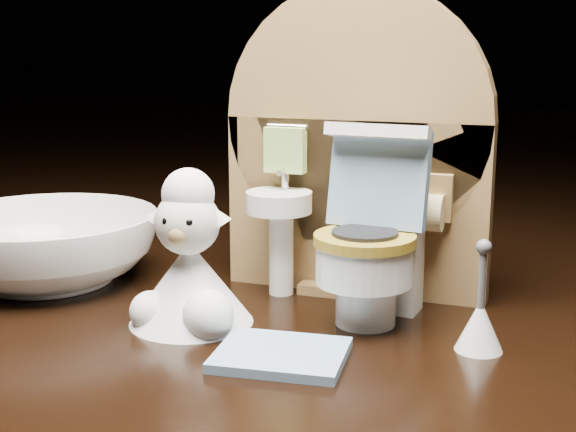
% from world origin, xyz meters
% --- Properties ---
extents(backdrop_panel, '(0.13, 0.05, 0.15)m').
position_xyz_m(backdrop_panel, '(-0.00, 0.06, 0.07)').
color(backdrop_panel, olive).
rests_on(backdrop_panel, ground).
extents(toy_toilet, '(0.05, 0.06, 0.09)m').
position_xyz_m(toy_toilet, '(0.02, 0.03, 0.03)').
color(toy_toilet, white).
rests_on(toy_toilet, ground).
extents(bath_mat, '(0.05, 0.05, 0.00)m').
position_xyz_m(bath_mat, '(-0.00, -0.03, 0.00)').
color(bath_mat, '#769AB7').
rests_on(bath_mat, ground).
extents(toilet_brush, '(0.02, 0.02, 0.05)m').
position_xyz_m(toilet_brush, '(0.07, 0.00, 0.01)').
color(toilet_brush, white).
rests_on(toilet_brush, ground).
extents(plush_lamb, '(0.06, 0.06, 0.07)m').
position_xyz_m(plush_lamb, '(-0.06, -0.01, 0.02)').
color(plush_lamb, white).
rests_on(plush_lamb, ground).
extents(ceramic_bowl, '(0.13, 0.13, 0.04)m').
position_xyz_m(ceramic_bowl, '(-0.15, 0.03, 0.02)').
color(ceramic_bowl, white).
rests_on(ceramic_bowl, ground).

